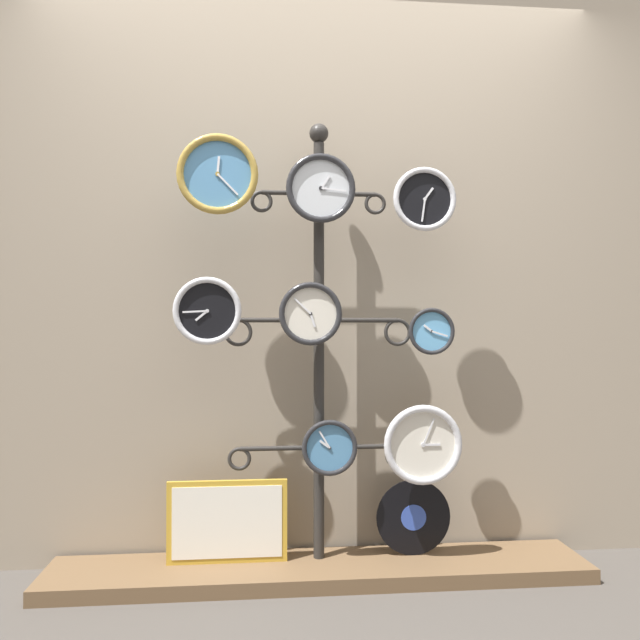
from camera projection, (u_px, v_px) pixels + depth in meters
name	position (u px, v px, depth m)	size (l,w,h in m)	color
ground_plane	(330.00, 617.00, 2.19)	(12.00, 12.00, 0.00)	#47423D
shop_wall	(315.00, 243.00, 2.78)	(4.40, 0.04, 2.80)	gray
low_shelf	(320.00, 570.00, 2.54)	(2.20, 0.36, 0.06)	brown
display_stand	(319.00, 406.00, 2.61)	(0.79, 0.38, 1.88)	#282623
clock_top_left	(218.00, 174.00, 2.49)	(0.33, 0.04, 0.33)	#4C84B2
clock_top_center	(321.00, 188.00, 2.54)	(0.29, 0.04, 0.29)	silver
clock_top_right	(424.00, 199.00, 2.58)	(0.27, 0.04, 0.27)	black
clock_middle_left	(207.00, 311.00, 2.48)	(0.27, 0.04, 0.27)	black
clock_middle_center	(310.00, 314.00, 2.51)	(0.26, 0.04, 0.26)	silver
clock_middle_right	(431.00, 331.00, 2.57)	(0.19, 0.04, 0.19)	#60A8DB
clock_bottom_center	(329.00, 448.00, 2.53)	(0.23, 0.04, 0.23)	#4C84B2
clock_bottom_right	(423.00, 445.00, 2.54)	(0.33, 0.04, 0.33)	silver
vinyl_record	(413.00, 517.00, 2.63)	(0.32, 0.01, 0.32)	black
picture_frame	(227.00, 522.00, 2.54)	(0.49, 0.02, 0.34)	gold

